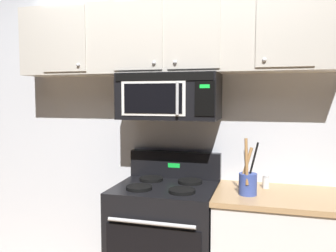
{
  "coord_description": "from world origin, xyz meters",
  "views": [
    {
      "loc": [
        0.71,
        -2.06,
        1.57
      ],
      "look_at": [
        0.0,
        0.49,
        1.35
      ],
      "focal_mm": 37.25,
      "sensor_mm": 36.0,
      "label": 1
    }
  ],
  "objects": [
    {
      "name": "stove_range",
      "position": [
        0.0,
        0.42,
        0.47
      ],
      "size": [
        0.76,
        0.69,
        1.12
      ],
      "color": "black",
      "rests_on": "ground_plane"
    },
    {
      "name": "salt_shaker",
      "position": [
        0.73,
        0.56,
        0.95
      ],
      "size": [
        0.05,
        0.05,
        0.09
      ],
      "color": "white",
      "rests_on": "counter_segment"
    },
    {
      "name": "upper_cabinets",
      "position": [
        -0.0,
        0.57,
        2.02
      ],
      "size": [
        2.5,
        0.36,
        0.55
      ],
      "color": "#BCB7AD"
    },
    {
      "name": "back_wall",
      "position": [
        0.0,
        0.79,
        1.35
      ],
      "size": [
        5.2,
        0.1,
        2.7
      ],
      "primitive_type": "cube",
      "color": "silver",
      "rests_on": "ground_plane"
    },
    {
      "name": "utensil_crock_blue",
      "position": [
        0.61,
        0.35,
        0.99
      ],
      "size": [
        0.13,
        0.13,
        0.39
      ],
      "color": "#384C9E",
      "rests_on": "counter_segment"
    },
    {
      "name": "over_range_microwave",
      "position": [
        -0.0,
        0.54,
        1.58
      ],
      "size": [
        0.76,
        0.43,
        0.35
      ],
      "color": "black"
    }
  ]
}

